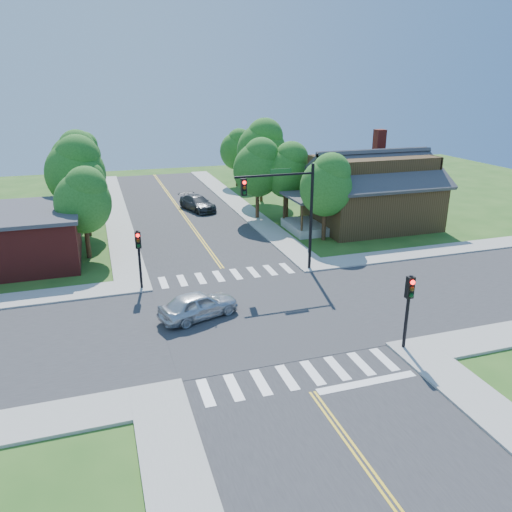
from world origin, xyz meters
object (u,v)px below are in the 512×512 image
object	(u,v)px
signal_pole_se	(409,299)
car_silver	(199,305)
signal_mast_ne	(288,202)
signal_pole_nw	(139,249)
car_dgrey	(197,203)
house_ne	(371,188)

from	to	relation	value
signal_pole_se	car_silver	world-z (taller)	signal_pole_se
signal_mast_ne	signal_pole_nw	distance (m)	9.76
signal_pole_nw	signal_mast_ne	bearing A→B (deg)	0.07
car_silver	car_dgrey	xyz separation A→B (m)	(4.71, 23.25, -0.03)
signal_pole_nw	car_silver	xyz separation A→B (m)	(2.55, -4.88, -1.92)
signal_mast_ne	house_ne	world-z (taller)	signal_mast_ne
house_ne	car_silver	xyz separation A→B (m)	(-18.15, -13.53, -2.58)
signal_mast_ne	signal_pole_nw	xyz separation A→B (m)	(-9.51, -0.01, -2.19)
signal_mast_ne	signal_pole_se	world-z (taller)	signal_mast_ne
signal_mast_ne	signal_pole_se	distance (m)	11.55
house_ne	car_silver	distance (m)	22.79
signal_pole_se	signal_pole_nw	distance (m)	15.84
signal_pole_se	car_dgrey	distance (m)	29.90
signal_pole_se	house_ne	bearing A→B (deg)	64.42
signal_pole_nw	house_ne	world-z (taller)	house_ne
signal_pole_nw	car_dgrey	distance (m)	19.85
car_silver	car_dgrey	bearing A→B (deg)	-29.34
signal_pole_nw	car_dgrey	xyz separation A→B (m)	(7.26, 18.37, -1.95)
signal_mast_ne	house_ne	size ratio (longest dim) A/B	0.55
signal_pole_se	house_ne	xyz separation A→B (m)	(9.51, 19.86, 0.67)
car_silver	house_ne	bearing A→B (deg)	-71.19
signal_mast_ne	car_silver	size ratio (longest dim) A/B	1.53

